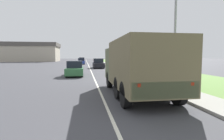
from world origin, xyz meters
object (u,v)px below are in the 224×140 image
car_nearest_ahead (75,69)px  lamp_post (173,16)px  car_third_ahead (81,61)px  car_second_ahead (98,64)px  car_fourth_ahead (82,60)px  pickup_truck (166,68)px  military_truck (138,65)px

car_nearest_ahead → lamp_post: bearing=-52.1°
car_nearest_ahead → car_third_ahead: size_ratio=0.95×
car_second_ahead → car_fourth_ahead: size_ratio=0.92×
lamp_post → pickup_truck: bearing=66.1°
car_second_ahead → pickup_truck: bearing=-65.5°
pickup_truck → car_fourth_ahead: bearing=103.3°
car_second_ahead → car_fourth_ahead: 25.48m
car_nearest_ahead → pickup_truck: bearing=-11.0°
car_second_ahead → car_third_ahead: 14.33m
military_truck → lamp_post: lamp_post is taller
car_third_ahead → car_fourth_ahead: car_fourth_ahead is taller
car_third_ahead → lamp_post: lamp_post is taller
military_truck → pickup_truck: 9.68m
car_nearest_ahead → car_second_ahead: bearing=73.4°
military_truck → car_second_ahead: bearing=91.1°
pickup_truck → car_second_ahead: bearing=114.5°
military_truck → lamp_post: size_ratio=0.91×
military_truck → car_nearest_ahead: military_truck is taller
lamp_post → car_fourth_ahead: bearing=97.9°
car_second_ahead → pickup_truck: 14.34m
car_third_ahead → car_fourth_ahead: size_ratio=0.95×
car_fourth_ahead → car_second_ahead: bearing=-82.9°
military_truck → car_nearest_ahead: bearing=111.2°
car_second_ahead → car_fourth_ahead: (-3.15, 25.29, -0.02)m
military_truck → car_fourth_ahead: 46.40m
car_second_ahead → car_third_ahead: bearing=102.5°
pickup_truck → lamp_post: bearing=-113.9°
car_nearest_ahead → pickup_truck: 9.46m
car_second_ahead → car_fourth_ahead: bearing=97.1°
car_nearest_ahead → car_fourth_ahead: car_fourth_ahead is taller
car_fourth_ahead → pickup_truck: size_ratio=0.86×
military_truck → pickup_truck: military_truck is taller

